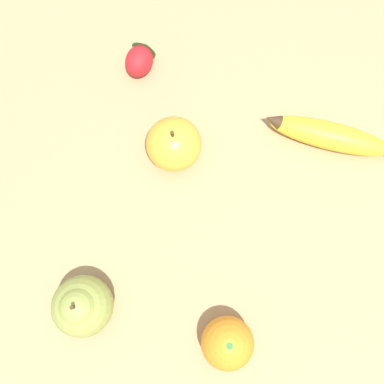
# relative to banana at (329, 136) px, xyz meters

# --- Properties ---
(ground_plane) EXTENTS (3.00, 3.00, 0.00)m
(ground_plane) POSITION_rel_banana_xyz_m (-0.09, 0.05, -0.02)
(ground_plane) COLOR tan
(banana) EXTENTS (0.04, 0.20, 0.04)m
(banana) POSITION_rel_banana_xyz_m (0.00, 0.00, 0.00)
(banana) COLOR yellow
(banana) RESTS_ON ground_plane
(orange) EXTENTS (0.07, 0.07, 0.07)m
(orange) POSITION_rel_banana_xyz_m (-0.32, 0.08, 0.01)
(orange) COLOR orange
(orange) RESTS_ON ground_plane
(pear) EXTENTS (0.08, 0.08, 0.10)m
(pear) POSITION_rel_banana_xyz_m (-0.32, 0.28, 0.02)
(pear) COLOR #99A84C
(pear) RESTS_ON ground_plane
(strawberry) EXTENTS (0.06, 0.05, 0.04)m
(strawberry) POSITION_rel_banana_xyz_m (0.05, 0.30, 0.00)
(strawberry) COLOR red
(strawberry) RESTS_ON ground_plane
(apple) EXTENTS (0.08, 0.08, 0.08)m
(apple) POSITION_rel_banana_xyz_m (-0.07, 0.22, 0.02)
(apple) COLOR gold
(apple) RESTS_ON ground_plane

